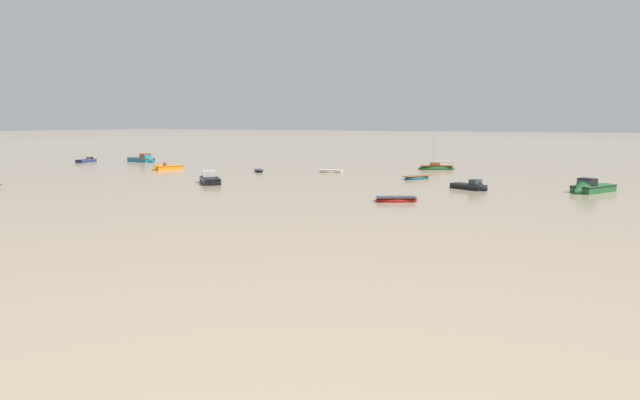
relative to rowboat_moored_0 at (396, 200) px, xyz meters
The scene contains 11 objects.
rowboat_moored_0 is the anchor object (origin of this frame).
motorboat_moored_0 21.85m from the rowboat_moored_0, 46.10° to the left, with size 4.63×6.24×2.27m.
motorboat_moored_1 63.60m from the rowboat_moored_0, 157.03° to the left, with size 6.34×2.72×2.34m.
motorboat_moored_2 25.90m from the rowboat_moored_0, behind, with size 5.47×5.30×2.15m.
sailboat_moored_0 35.94m from the rowboat_moored_0, 101.20° to the left, with size 5.80×4.29×6.34m.
rowboat_moored_2 34.39m from the rowboat_moored_0, 146.85° to the left, with size 2.92×2.87×0.48m.
rowboat_moored_3 20.57m from the rowboat_moored_0, 103.91° to the left, with size 3.20×4.04×0.62m.
motorboat_moored_4 70.29m from the rowboat_moored_0, 163.63° to the left, with size 2.34×4.61×1.51m.
motorboat_moored_6 45.85m from the rowboat_moored_0, 161.44° to the left, with size 3.49×5.19×1.69m.
rowboat_moored_5 29.78m from the rowboat_moored_0, 129.45° to the left, with size 3.65×2.08×0.55m.
motorboat_moored_7 13.10m from the rowboat_moored_0, 71.73° to the left, with size 4.72×3.19×1.70m.
Camera 1 is at (31.23, -12.63, 7.31)m, focal length 30.69 mm.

